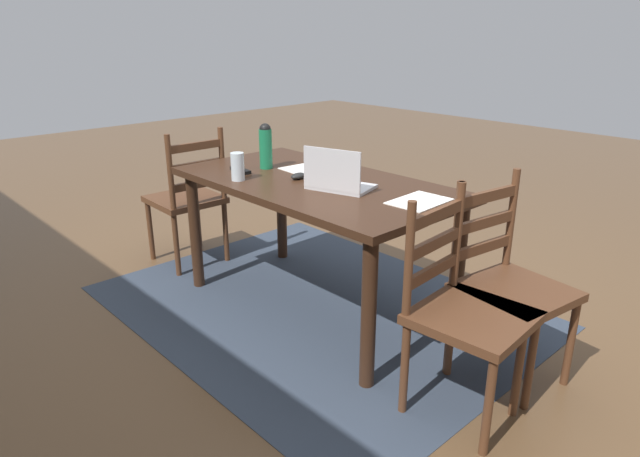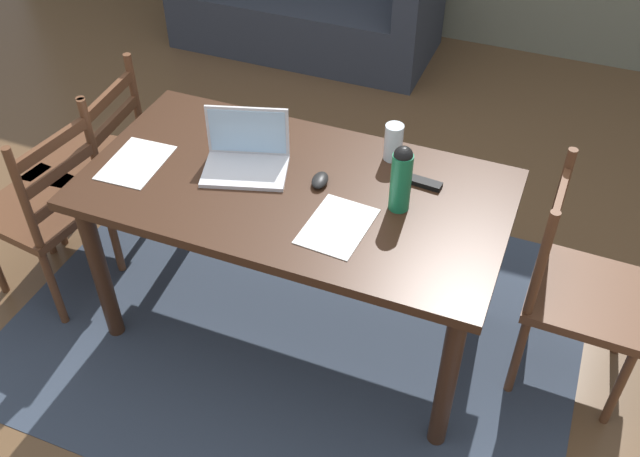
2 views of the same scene
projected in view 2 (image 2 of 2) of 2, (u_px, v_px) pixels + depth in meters
ground_plane at (298, 322)px, 3.21m from camera, size 14.00×14.00×0.00m
area_rug at (298, 321)px, 3.21m from camera, size 2.41×1.84×0.01m
dining_table at (295, 206)px, 2.76m from camera, size 1.61×0.85×0.78m
chair_right_far at (579, 291)px, 2.72m from camera, size 0.45×0.45×0.95m
chair_left_far at (95, 163)px, 3.33m from camera, size 0.47×0.47×0.95m
chair_left_near at (47, 208)px, 3.08m from camera, size 0.50×0.50×0.95m
laptop at (246, 153)px, 2.75m from camera, size 0.37×0.30×0.23m
water_bottle at (401, 177)px, 2.51m from camera, size 0.08×0.08×0.27m
drinking_glass at (394, 142)px, 2.78m from camera, size 0.07×0.07×0.15m
computer_mouse at (320, 180)px, 2.69m from camera, size 0.07×0.11×0.03m
tv_remote at (420, 182)px, 2.70m from camera, size 0.17×0.06×0.02m
paper_stack_left at (136, 163)px, 2.80m from camera, size 0.22×0.31×0.00m
paper_stack_right at (337, 226)px, 2.52m from camera, size 0.23×0.31×0.00m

